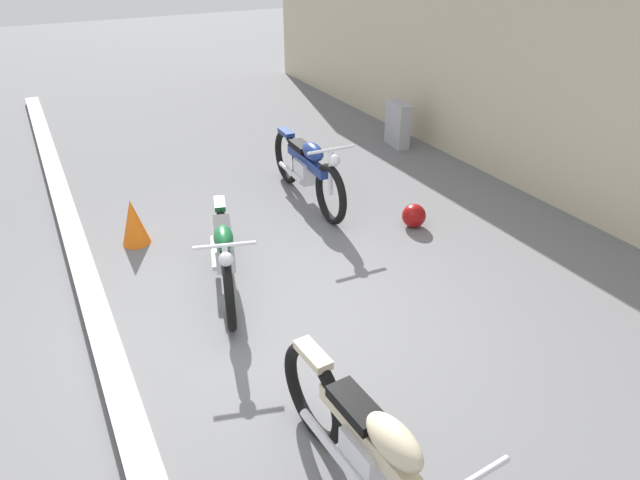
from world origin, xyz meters
name	(u,v)px	position (x,y,z in m)	size (l,w,h in m)	color
ground_plane	(262,323)	(0.00, 0.00, 0.00)	(40.00, 40.00, 0.00)	slate
building_wall	(633,80)	(0.00, 4.51, 1.75)	(18.00, 0.30, 3.49)	beige
curb_strip	(112,364)	(0.00, -1.35, 0.06)	(18.00, 0.24, 0.12)	#B7B2A8
stone_marker	(398,124)	(-3.42, 3.85, 0.36)	(0.52, 0.20, 0.72)	#9E9EA3
helmet	(414,216)	(-0.93, 2.39, 0.15)	(0.29, 0.29, 0.29)	maroon
traffic_cone	(133,222)	(-2.09, -0.70, 0.28)	(0.32, 0.32, 0.55)	orange
motorcycle_blue	(307,168)	(-2.19, 1.57, 0.47)	(2.15, 0.60, 0.97)	black
motorcycle_cream	(374,455)	(2.07, -0.11, 0.46)	(2.14, 0.60, 0.96)	black
motorcycle_green	(225,253)	(-0.70, -0.09, 0.42)	(1.88, 0.75, 0.87)	black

